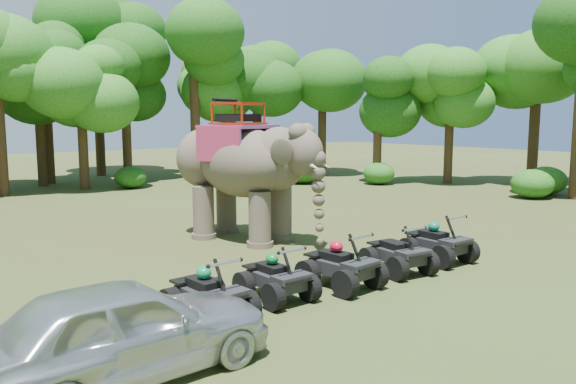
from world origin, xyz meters
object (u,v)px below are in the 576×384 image
(atv_4, at_px, (438,238))
(atv_3, at_px, (398,248))
(elephant, at_px, (242,170))
(atv_2, at_px, (341,259))
(atv_0, at_px, (208,288))
(atv_1, at_px, (276,272))
(parked_car, at_px, (125,329))

(atv_4, bearing_deg, atv_3, -176.31)
(elephant, xyz_separation_m, atv_2, (-1.06, -5.75, -1.57))
(atv_0, relative_size, atv_3, 1.02)
(atv_1, bearing_deg, parked_car, -159.63)
(atv_0, height_order, atv_1, atv_0)
(parked_car, bearing_deg, atv_2, -78.37)
(atv_3, height_order, atv_4, atv_4)
(elephant, bearing_deg, atv_2, -119.90)
(parked_car, bearing_deg, atv_4, -82.83)
(elephant, distance_m, atv_3, 6.01)
(elephant, distance_m, atv_4, 6.42)
(parked_car, distance_m, atv_3, 7.77)
(elephant, relative_size, atv_3, 3.13)
(atv_3, bearing_deg, atv_2, -171.96)
(elephant, xyz_separation_m, atv_0, (-4.53, -5.72, -1.59))
(elephant, xyz_separation_m, parked_car, (-6.73, -7.07, -1.47))
(atv_0, height_order, atv_4, atv_4)
(atv_1, distance_m, atv_2, 1.71)
(atv_1, height_order, atv_3, atv_3)
(elephant, distance_m, atv_2, 6.06)
(atv_3, relative_size, atv_4, 0.95)
(elephant, bearing_deg, atv_3, -100.27)
(atv_4, bearing_deg, atv_2, -177.30)
(atv_2, xyz_separation_m, atv_4, (3.69, 0.11, 0.00))
(parked_car, xyz_separation_m, atv_4, (9.35, 1.43, -0.10))
(atv_1, distance_m, atv_4, 5.38)
(parked_car, height_order, atv_3, parked_car)
(parked_car, bearing_deg, atv_3, -81.50)
(atv_0, distance_m, atv_4, 7.15)
(atv_0, xyz_separation_m, atv_2, (3.46, -0.03, 0.02))
(elephant, bearing_deg, atv_4, -84.48)
(parked_car, relative_size, atv_4, 2.52)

